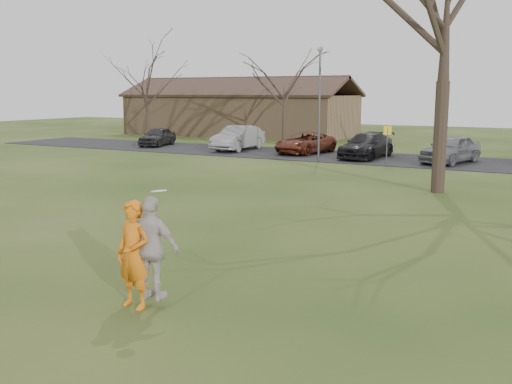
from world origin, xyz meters
TOP-DOWN VIEW (x-y plane):
  - ground at (0.00, 0.00)m, footprint 120.00×120.00m
  - parking_strip at (0.00, 25.00)m, footprint 62.00×6.50m
  - player_defender at (-0.27, -0.06)m, footprint 0.75×0.53m
  - car_0 at (-19.44, 25.35)m, footprint 2.44×4.12m
  - car_1 at (-12.84, 25.35)m, footprint 1.82×4.84m
  - car_2 at (-8.14, 25.56)m, footprint 2.81×4.92m
  - car_3 at (-3.99, 24.83)m, footprint 2.30×4.99m
  - car_4 at (0.74, 24.64)m, footprint 2.92×4.75m
  - catching_play at (0.03, 0.09)m, footprint 1.12×0.53m
  - building at (-20.00, 38.00)m, footprint 20.60×8.50m
  - lamp_post at (-6.00, 22.50)m, footprint 0.34×0.34m
  - sign_yellow at (-2.00, 22.00)m, footprint 0.35×0.35m
  - big_tree at (2.00, 15.00)m, footprint 9.00×9.00m

SIDE VIEW (x-z plane):
  - ground at x=0.00m, z-range 0.00..0.00m
  - parking_strip at x=0.00m, z-range 0.00..0.04m
  - car_2 at x=-8.14m, z-range 0.04..1.33m
  - car_0 at x=-19.44m, z-range 0.04..1.35m
  - car_3 at x=-3.99m, z-range 0.04..1.45m
  - car_4 at x=0.74m, z-range 0.04..1.55m
  - car_1 at x=-12.84m, z-range 0.04..1.62m
  - player_defender at x=-0.27m, z-range 0.00..1.94m
  - catching_play at x=0.03m, z-range 0.07..2.10m
  - sign_yellow at x=-2.00m, z-range 0.41..2.49m
  - building at x=-20.00m, z-range -0.64..4.50m
  - lamp_post at x=-6.00m, z-range 0.83..7.10m
  - big_tree at x=2.00m, z-range 0.00..14.00m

